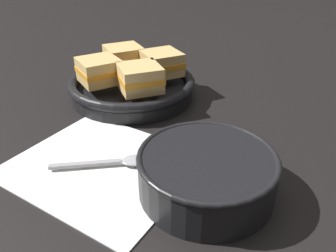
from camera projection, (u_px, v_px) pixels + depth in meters
ground_plane at (156, 161)px, 0.48m from camera, size 4.00×4.00×0.00m
napkin at (103, 165)px, 0.47m from camera, size 0.29×0.26×0.00m
soup_bowl at (207, 171)px, 0.41m from camera, size 0.17×0.17×0.06m
spoon at (124, 161)px, 0.47m from camera, size 0.14×0.09×0.01m
skillet at (132, 87)px, 0.67m from camera, size 0.25×0.25×0.04m
sandwich_near_left at (124, 57)px, 0.69m from camera, size 0.10×0.10×0.05m
sandwich_near_right at (99, 71)px, 0.62m from camera, size 0.10×0.10×0.05m
sandwich_far_left at (140, 78)px, 0.59m from camera, size 0.10×0.10×0.05m
sandwich_far_right at (162, 63)px, 0.66m from camera, size 0.10×0.10×0.05m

